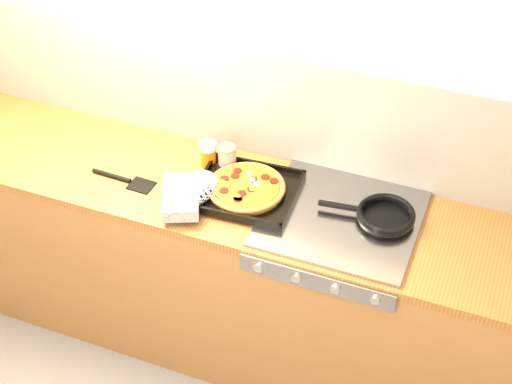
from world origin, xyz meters
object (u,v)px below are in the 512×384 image
at_px(pizza_on_tray, 229,190).
at_px(tomato_can, 227,158).
at_px(juice_glass, 208,154).
at_px(frying_pan, 384,216).

distance_m(pizza_on_tray, tomato_can, 0.20).
bearing_deg(juice_glass, tomato_can, 8.49).
bearing_deg(tomato_can, pizza_on_tray, -65.21).
relative_size(frying_pan, juice_glass, 3.30).
xyz_separation_m(pizza_on_tray, frying_pan, (0.62, 0.08, -0.01)).
bearing_deg(pizza_on_tray, tomato_can, 114.79).
relative_size(pizza_on_tray, frying_pan, 1.37).
bearing_deg(frying_pan, juice_glass, 174.08).
distance_m(tomato_can, juice_glass, 0.08).
xyz_separation_m(pizza_on_tray, juice_glass, (-0.16, 0.17, 0.02)).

